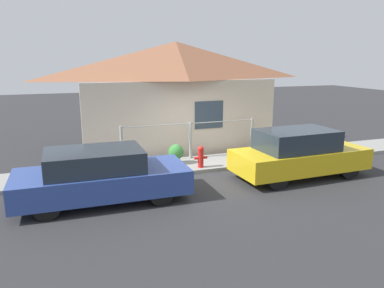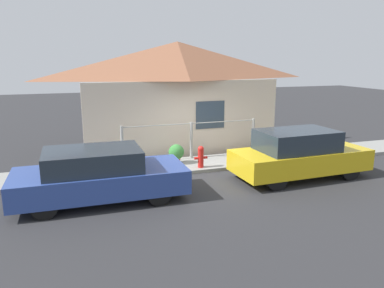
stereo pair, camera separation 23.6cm
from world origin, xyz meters
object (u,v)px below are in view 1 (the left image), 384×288
Objects in this scene: fire_hydrant at (201,156)px; car_left at (100,176)px; car_right at (299,154)px; potted_plant_near_hydrant at (176,153)px.

car_left is at bearing -154.31° from fire_hydrant.
car_right is 3.92m from potted_plant_near_hydrant.
car_left is 5.87m from car_right.
car_left reaches higher than fire_hydrant.
fire_hydrant reaches higher than potted_plant_near_hydrant.
potted_plant_near_hydrant is at bearing 40.84° from car_left.
fire_hydrant is 1.09× the size of potted_plant_near_hydrant.
car_right is at bearing 0.43° from car_left.
potted_plant_near_hydrant is at bearing 142.00° from car_right.
potted_plant_near_hydrant is (2.70, 2.30, -0.20)m from car_left.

